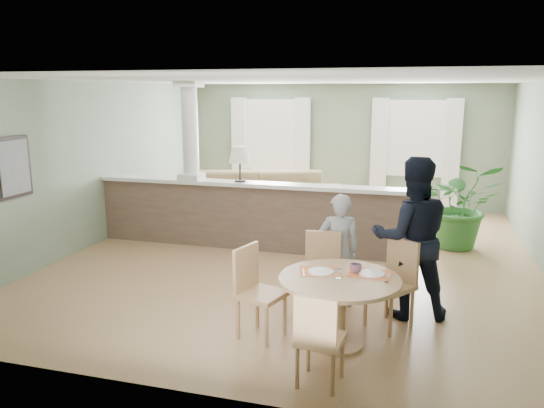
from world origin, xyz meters
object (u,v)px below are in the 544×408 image
(chair_side, at_px, (255,287))
(man_person, at_px, (412,238))
(chair_far_boy, at_px, (322,270))
(chair_far_man, at_px, (394,279))
(houseplant, at_px, (461,205))
(chair_near, at_px, (318,336))
(dining_table, at_px, (340,292))
(sofa, at_px, (258,199))
(child_person, at_px, (339,250))

(chair_side, relative_size, man_person, 0.52)
(chair_far_boy, bearing_deg, chair_far_man, -14.86)
(houseplant, xyz_separation_m, chair_far_boy, (-1.69, -3.24, -0.19))
(man_person, bearing_deg, chair_near, 55.46)
(dining_table, xyz_separation_m, chair_far_boy, (-0.32, 0.77, -0.06))
(sofa, distance_m, chair_near, 5.92)
(dining_table, xyz_separation_m, chair_far_man, (0.50, 0.65, -0.05))
(chair_far_boy, bearing_deg, sofa, 110.18)
(chair_far_boy, bearing_deg, chair_near, -87.48)
(chair_far_man, relative_size, chair_side, 1.00)
(chair_far_boy, xyz_separation_m, child_person, (0.15, 0.29, 0.16))
(sofa, relative_size, chair_near, 3.87)
(chair_near, bearing_deg, chair_side, -39.44)
(chair_side, bearing_deg, chair_far_boy, -19.62)
(child_person, bearing_deg, man_person, 161.47)
(houseplant, height_order, chair_side, houseplant)
(chair_far_boy, relative_size, chair_near, 1.10)
(dining_table, relative_size, chair_side, 1.26)
(child_person, bearing_deg, dining_table, 86.13)
(chair_far_man, relative_size, child_person, 0.70)
(chair_near, distance_m, man_person, 1.99)
(houseplant, relative_size, child_person, 1.05)
(dining_table, distance_m, man_person, 1.23)
(chair_near, bearing_deg, chair_far_boy, -75.11)
(sofa, xyz_separation_m, man_person, (2.96, -3.67, 0.43))
(houseplant, height_order, man_person, man_person)
(sofa, bearing_deg, chair_side, -89.20)
(houseplant, relative_size, chair_side, 1.49)
(chair_far_boy, distance_m, man_person, 1.07)
(sofa, distance_m, child_person, 4.18)
(chair_near, relative_size, man_person, 0.47)
(dining_table, height_order, man_person, man_person)
(chair_far_boy, bearing_deg, dining_table, -74.22)
(houseplant, relative_size, chair_far_boy, 1.50)
(chair_far_boy, relative_size, man_person, 0.52)
(man_person, bearing_deg, sofa, -64.12)
(chair_side, distance_m, child_person, 1.28)
(chair_far_man, xyz_separation_m, man_person, (0.15, 0.33, 0.39))
(houseplant, relative_size, chair_near, 1.65)
(sofa, height_order, dining_table, sofa)
(man_person, bearing_deg, child_person, -18.26)
(dining_table, bearing_deg, houseplant, 71.07)
(chair_far_man, height_order, man_person, man_person)
(chair_side, bearing_deg, man_person, -40.67)
(sofa, bearing_deg, man_person, -67.33)
(houseplant, relative_size, man_person, 0.78)
(sofa, bearing_deg, houseplant, -26.20)
(chair_side, bearing_deg, dining_table, -73.48)
(child_person, bearing_deg, houseplant, -131.05)
(sofa, xyz_separation_m, houseplant, (3.68, -0.65, 0.23))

